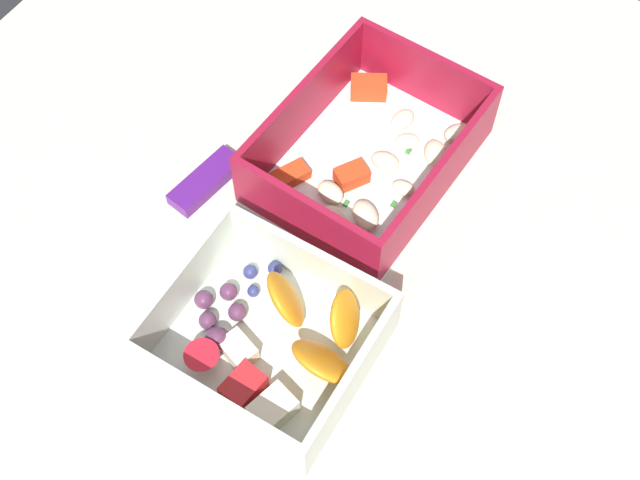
{
  "coord_description": "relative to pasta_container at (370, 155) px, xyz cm",
  "views": [
    {
      "loc": [
        -29.88,
        -17.95,
        60.63
      ],
      "look_at": [
        -1.25,
        -0.4,
        4.0
      ],
      "focal_mm": 46.46,
      "sensor_mm": 36.0,
      "label": 1
    }
  ],
  "objects": [
    {
      "name": "candy_bar",
      "position": [
        -8.7,
        11.03,
        -1.46
      ],
      "size": [
        7.28,
        3.44,
        1.2
      ],
      "primitive_type": "cube",
      "rotation": [
        0.0,
        0.0,
        -0.15
      ],
      "color": "#51197A",
      "rests_on": "table_surface"
    },
    {
      "name": "pasta_container",
      "position": [
        0.0,
        0.0,
        0.0
      ],
      "size": [
        19.55,
        15.19,
        6.47
      ],
      "rotation": [
        0.0,
        0.0,
        -0.06
      ],
      "color": "white",
      "rests_on": "table_surface"
    },
    {
      "name": "table_surface",
      "position": [
        -8.06,
        -0.37,
        -3.06
      ],
      "size": [
        80.0,
        80.0,
        2.0
      ],
      "primitive_type": "cube",
      "color": "beige",
      "rests_on": "ground"
    },
    {
      "name": "fruit_bowl",
      "position": [
        -18.51,
        -2.13,
        -0.06
      ],
      "size": [
        13.91,
        15.53,
        5.51
      ],
      "rotation": [
        0.0,
        0.0,
        0.01
      ],
      "color": "silver",
      "rests_on": "table_surface"
    }
  ]
}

